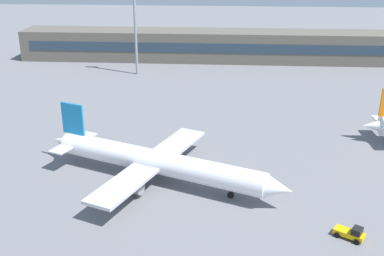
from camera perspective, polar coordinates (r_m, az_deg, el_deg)
name	(u,v)px	position (r m, az deg, el deg)	size (l,w,h in m)	color
ground_plane	(226,144)	(84.24, 4.14, -2.01)	(400.00, 400.00, 0.00)	slate
terminal_building	(227,46)	(145.36, 4.28, 9.97)	(125.24, 12.13, 9.00)	#5B564C
airplane_near	(159,163)	(70.32, -4.03, -4.23)	(38.85, 27.89, 10.07)	white
baggage_tug_yellow	(351,233)	(61.46, 18.86, -12.03)	(3.84, 3.21, 1.75)	#F2B20C
floodlight_tower_west	(135,15)	(127.77, -7.00, 13.55)	(3.20, 0.80, 28.11)	gray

